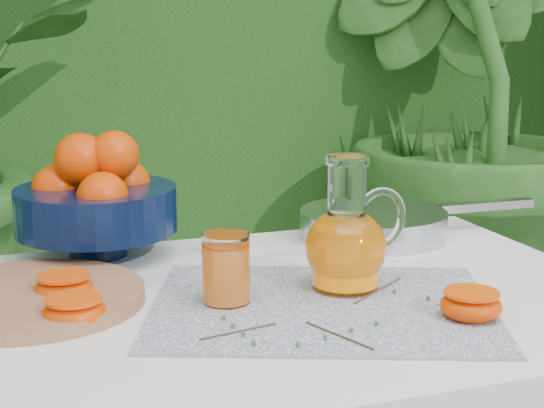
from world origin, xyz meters
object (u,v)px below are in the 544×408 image
object	(u,v)px
white_table	(277,351)
juice_pitcher	(347,243)
cutting_board	(30,297)
saute_pan	(375,222)
fruit_bowl	(96,199)

from	to	relation	value
white_table	juice_pitcher	distance (m)	0.18
cutting_board	juice_pitcher	xyz separation A→B (m)	(0.44, -0.09, 0.06)
white_table	saute_pan	bearing A→B (deg)	42.55
white_table	juice_pitcher	size ratio (longest dim) A/B	5.18
cutting_board	fruit_bowl	xyz separation A→B (m)	(0.12, 0.22, 0.09)
cutting_board	juice_pitcher	size ratio (longest dim) A/B	1.62
fruit_bowl	cutting_board	bearing A→B (deg)	-119.04
white_table	juice_pitcher	bearing A→B (deg)	-3.50
fruit_bowl	white_table	bearing A→B (deg)	-55.15
fruit_bowl	juice_pitcher	world-z (taller)	fruit_bowl
fruit_bowl	juice_pitcher	distance (m)	0.44
juice_pitcher	saute_pan	bearing A→B (deg)	56.37
saute_pan	fruit_bowl	bearing A→B (deg)	174.91
cutting_board	saute_pan	world-z (taller)	saute_pan
white_table	saute_pan	size ratio (longest dim) A/B	2.16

